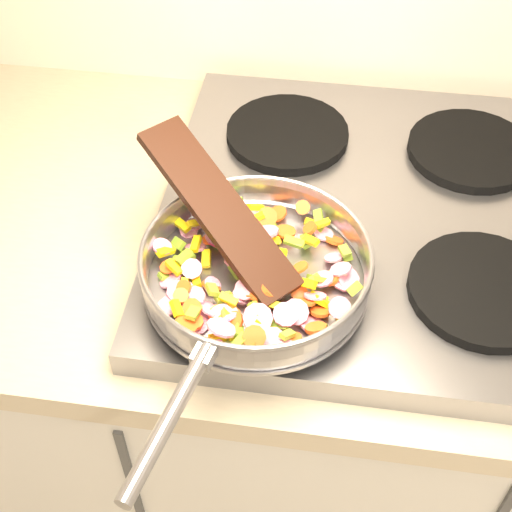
# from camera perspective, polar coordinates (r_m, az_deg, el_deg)

# --- Properties ---
(cooktop) EXTENTS (0.60, 0.60, 0.04)m
(cooktop) POSITION_cam_1_polar(r_m,az_deg,el_deg) (1.04, 9.30, 3.06)
(cooktop) COLOR #939399
(cooktop) RESTS_ON counter_top
(grate_fl) EXTENTS (0.19, 0.19, 0.02)m
(grate_fl) POSITION_cam_1_polar(r_m,az_deg,el_deg) (0.92, 0.52, -0.77)
(grate_fl) COLOR black
(grate_fl) RESTS_ON cooktop
(grate_fr) EXTENTS (0.19, 0.19, 0.02)m
(grate_fr) POSITION_cam_1_polar(r_m,az_deg,el_deg) (0.94, 17.75, -2.58)
(grate_fr) COLOR black
(grate_fr) RESTS_ON cooktop
(grate_bl) EXTENTS (0.19, 0.19, 0.02)m
(grate_bl) POSITION_cam_1_polar(r_m,az_deg,el_deg) (1.13, 2.53, 9.76)
(grate_bl) COLOR black
(grate_bl) RESTS_ON cooktop
(grate_br) EXTENTS (0.19, 0.19, 0.02)m
(grate_br) POSITION_cam_1_polar(r_m,az_deg,el_deg) (1.14, 16.79, 8.12)
(grate_br) COLOR black
(grate_br) RESTS_ON cooktop
(saute_pan) EXTENTS (0.32, 0.48, 0.05)m
(saute_pan) POSITION_cam_1_polar(r_m,az_deg,el_deg) (0.87, -0.07, -0.90)
(saute_pan) COLOR #9E9EA5
(saute_pan) RESTS_ON grate_fl
(vegetable_heap) EXTENTS (0.27, 0.27, 0.05)m
(vegetable_heap) POSITION_cam_1_polar(r_m,az_deg,el_deg) (0.87, -0.53, -1.73)
(vegetable_heap) COLOR #C71359
(vegetable_heap) RESTS_ON saute_pan
(wooden_spatula) EXTENTS (0.23, 0.22, 0.11)m
(wooden_spatula) POSITION_cam_1_polar(r_m,az_deg,el_deg) (0.88, -3.02, 3.80)
(wooden_spatula) COLOR black
(wooden_spatula) RESTS_ON saute_pan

